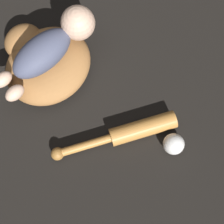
% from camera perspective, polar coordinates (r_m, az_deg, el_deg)
% --- Properties ---
extents(ground_plane, '(6.00, 6.00, 0.00)m').
position_cam_1_polar(ground_plane, '(1.17, -11.90, 6.81)').
color(ground_plane, black).
extents(baseball_glove, '(0.35, 0.36, 0.10)m').
position_cam_1_polar(baseball_glove, '(1.14, -12.26, 8.99)').
color(baseball_glove, '#A8703D').
rests_on(baseball_glove, ground).
extents(baby_figure, '(0.39, 0.15, 0.11)m').
position_cam_1_polar(baby_figure, '(1.04, -10.76, 11.98)').
color(baby_figure, '#4C516B').
rests_on(baby_figure, baseball_glove).
extents(baseball_bat, '(0.42, 0.19, 0.06)m').
position_cam_1_polar(baseball_bat, '(1.06, 3.07, -3.78)').
color(baseball_bat, '#C6843D').
rests_on(baseball_bat, ground).
extents(baseball, '(0.07, 0.07, 0.07)m').
position_cam_1_polar(baseball, '(1.07, 11.20, -5.76)').
color(baseball, white).
rests_on(baseball, ground).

